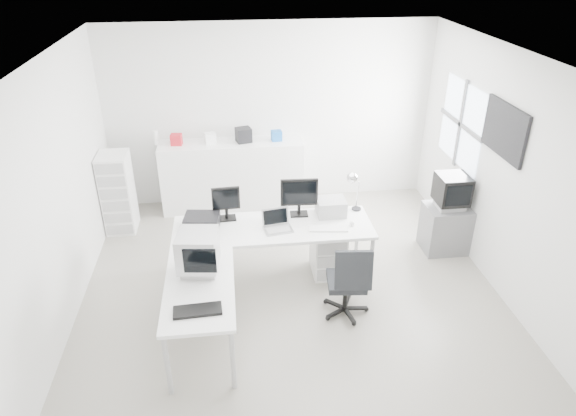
{
  "coord_description": "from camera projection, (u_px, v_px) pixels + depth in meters",
  "views": [
    {
      "loc": [
        -0.64,
        -5.12,
        3.86
      ],
      "look_at": [
        0.0,
        0.2,
        1.0
      ],
      "focal_mm": 32.0,
      "sensor_mm": 36.0,
      "label": 1
    }
  ],
  "objects": [
    {
      "name": "lcd_monitor_small",
      "position": [
        226.0,
        204.0,
        6.25
      ],
      "size": [
        0.35,
        0.22,
        0.43
      ],
      "primitive_type": null,
      "rotation": [
        0.0,
        0.0,
        0.07
      ],
      "color": "black",
      "rests_on": "main_desk"
    },
    {
      "name": "filing_cabinet",
      "position": [
        118.0,
        193.0,
        7.36
      ],
      "size": [
        0.41,
        0.49,
        1.18
      ],
      "primitive_type": "cube",
      "color": "white",
      "rests_on": "floor"
    },
    {
      "name": "wall_picture",
      "position": [
        505.0,
        130.0,
        5.83
      ],
      "size": [
        0.04,
        0.9,
        0.6
      ],
      "primitive_type": null,
      "color": "black",
      "rests_on": "right_wall"
    },
    {
      "name": "sideboard",
      "position": [
        232.0,
        175.0,
        8.01
      ],
      "size": [
        2.17,
        0.54,
        1.09
      ],
      "primitive_type": "cube",
      "color": "white",
      "rests_on": "floor"
    },
    {
      "name": "desk_lamp",
      "position": [
        358.0,
        191.0,
        6.45
      ],
      "size": [
        0.19,
        0.19,
        0.52
      ],
      "primitive_type": null,
      "rotation": [
        0.0,
        0.0,
        -0.13
      ],
      "color": "silver",
      "rests_on": "main_desk"
    },
    {
      "name": "black_keyboard",
      "position": [
        198.0,
        310.0,
        4.78
      ],
      "size": [
        0.46,
        0.21,
        0.03
      ],
      "primitive_type": "cube",
      "rotation": [
        0.0,
        0.0,
        0.05
      ],
      "color": "black",
      "rests_on": "side_desk"
    },
    {
      "name": "office_chair",
      "position": [
        347.0,
        278.0,
        5.73
      ],
      "size": [
        0.6,
        0.6,
        0.95
      ],
      "primitive_type": null,
      "rotation": [
        0.0,
        0.0,
        -0.1
      ],
      "color": "#212326",
      "rests_on": "floor"
    },
    {
      "name": "left_wall",
      "position": [
        57.0,
        197.0,
        5.45
      ],
      "size": [
        0.02,
        5.0,
        2.8
      ],
      "primitive_type": "cube",
      "color": "silver",
      "rests_on": "floor"
    },
    {
      "name": "clutter_box_c",
      "position": [
        244.0,
        135.0,
        7.73
      ],
      "size": [
        0.26,
        0.25,
        0.22
      ],
      "primitive_type": "cube",
      "rotation": [
        0.0,
        0.0,
        0.25
      ],
      "color": "black",
      "rests_on": "sideboard"
    },
    {
      "name": "window",
      "position": [
        461.0,
        124.0,
        6.93
      ],
      "size": [
        0.02,
        1.2,
        1.1
      ],
      "primitive_type": null,
      "color": "white",
      "rests_on": "right_wall"
    },
    {
      "name": "back_wall",
      "position": [
        270.0,
        115.0,
        7.9
      ],
      "size": [
        5.0,
        0.02,
        2.8
      ],
      "primitive_type": "cube",
      "color": "silver",
      "rests_on": "floor"
    },
    {
      "name": "white_keyboard",
      "position": [
        328.0,
        229.0,
        6.13
      ],
      "size": [
        0.48,
        0.2,
        0.02
      ],
      "primitive_type": "cube",
      "rotation": [
        0.0,
        0.0,
        -0.12
      ],
      "color": "white",
      "rests_on": "main_desk"
    },
    {
      "name": "clutter_bottle",
      "position": [
        156.0,
        138.0,
        7.62
      ],
      "size": [
        0.07,
        0.07,
        0.22
      ],
      "primitive_type": "cylinder",
      "color": "white",
      "rests_on": "sideboard"
    },
    {
      "name": "white_mouse",
      "position": [
        352.0,
        223.0,
        6.19
      ],
      "size": [
        0.06,
        0.06,
        0.06
      ],
      "primitive_type": "sphere",
      "color": "white",
      "rests_on": "main_desk"
    },
    {
      "name": "crt_tv",
      "position": [
        452.0,
        192.0,
        6.74
      ],
      "size": [
        0.5,
        0.48,
        0.45
      ],
      "primitive_type": null,
      "color": "black",
      "rests_on": "tv_cabinet"
    },
    {
      "name": "laptop",
      "position": [
        278.0,
        222.0,
        6.06
      ],
      "size": [
        0.4,
        0.41,
        0.23
      ],
      "primitive_type": null,
      "rotation": [
        0.0,
        0.0,
        0.18
      ],
      "color": "#B7B7BA",
      "rests_on": "main_desk"
    },
    {
      "name": "main_desk",
      "position": [
        274.0,
        252.0,
        6.37
      ],
      "size": [
        2.4,
        0.8,
        0.75
      ],
      "primitive_type": null,
      "color": "white",
      "rests_on": "floor"
    },
    {
      "name": "drawer_pedestal",
      "position": [
        328.0,
        252.0,
        6.52
      ],
      "size": [
        0.4,
        0.5,
        0.6
      ],
      "primitive_type": "cube",
      "color": "white",
      "rests_on": "floor"
    },
    {
      "name": "clutter_box_b",
      "position": [
        210.0,
        138.0,
        7.69
      ],
      "size": [
        0.19,
        0.17,
        0.16
      ],
      "primitive_type": "cube",
      "rotation": [
        0.0,
        0.0,
        0.24
      ],
      "color": "white",
      "rests_on": "sideboard"
    },
    {
      "name": "tv_cabinet",
      "position": [
        446.0,
        228.0,
        7.0
      ],
      "size": [
        0.6,
        0.49,
        0.65
      ],
      "primitive_type": "cube",
      "color": "slate",
      "rests_on": "floor"
    },
    {
      "name": "right_wall",
      "position": [
        503.0,
        174.0,
        5.98
      ],
      "size": [
        0.02,
        5.0,
        2.8
      ],
      "primitive_type": "cube",
      "color": "silver",
      "rests_on": "floor"
    },
    {
      "name": "clutter_box_a",
      "position": [
        176.0,
        140.0,
        7.63
      ],
      "size": [
        0.17,
        0.16,
        0.16
      ],
      "primitive_type": "cube",
      "rotation": [
        0.0,
        0.0,
        -0.09
      ],
      "color": "red",
      "rests_on": "sideboard"
    },
    {
      "name": "floor",
      "position": [
        290.0,
        286.0,
        6.37
      ],
      "size": [
        5.0,
        5.0,
        0.01
      ],
      "primitive_type": "cube",
      "color": "#B6B4A4",
      "rests_on": "ground"
    },
    {
      "name": "clutter_box_d",
      "position": [
        277.0,
        136.0,
        7.79
      ],
      "size": [
        0.17,
        0.15,
        0.15
      ],
      "primitive_type": "cube",
      "rotation": [
        0.0,
        0.0,
        0.1
      ],
      "color": "#185BAE",
      "rests_on": "sideboard"
    },
    {
      "name": "inkjet_printer",
      "position": [
        202.0,
        221.0,
        6.16
      ],
      "size": [
        0.45,
        0.37,
        0.15
      ],
      "primitive_type": "cube",
      "rotation": [
        0.0,
        0.0,
        -0.13
      ],
      "color": "black",
      "rests_on": "main_desk"
    },
    {
      "name": "side_desk",
      "position": [
        202.0,
        315.0,
        5.32
      ],
      "size": [
        0.7,
        1.4,
        0.75
      ],
      "primitive_type": null,
      "color": "white",
      "rests_on": "floor"
    },
    {
      "name": "lcd_monitor_large",
      "position": [
        299.0,
        198.0,
        6.34
      ],
      "size": [
        0.47,
        0.2,
        0.48
      ],
      "primitive_type": null,
      "rotation": [
        0.0,
        0.0,
        -0.04
      ],
      "color": "black",
      "rests_on": "main_desk"
    },
    {
      "name": "crt_monitor",
      "position": [
        198.0,
        251.0,
        5.24
      ],
      "size": [
        0.49,
        0.49,
        0.5
      ],
      "primitive_type": null,
      "rotation": [
        0.0,
        0.0,
        -0.12
      ],
      "color": "#B7B7BA",
      "rests_on": "side_desk"
    },
    {
      "name": "ceiling",
      "position": [
        290.0,
        57.0,
        5.05
      ],
      "size": [
        5.0,
        5.0,
        0.01
      ],
      "primitive_type": "cube",
      "color": "white",
      "rests_on": "back_wall"
    },
    {
      "name": "laser_printer",
      "position": [
        331.0,
        207.0,
        6.42
      ],
      "size": [
        0.36,
        0.31,
        0.2
      ],
      "primitive_type": "cube",
      "rotation": [
        0.0,
        0.0,
        0.01
      ],
      "color": "#A7A7A7",
      "rests_on": "main_desk"
    }
  ]
}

